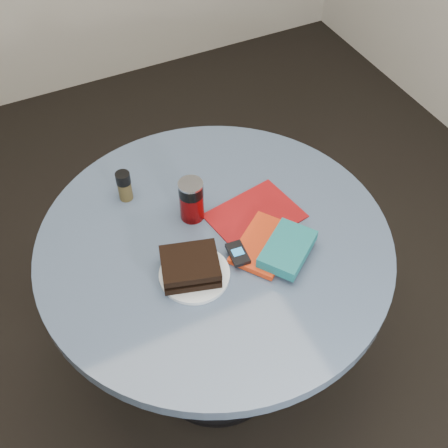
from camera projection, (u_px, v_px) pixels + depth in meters
name	position (u px, v px, depth m)	size (l,w,h in m)	color
ground	(217.00, 365.00, 2.13)	(4.00, 4.00, 0.00)	black
table	(215.00, 274.00, 1.69)	(1.00, 1.00, 0.75)	black
plate	(195.00, 274.00, 1.48)	(0.19, 0.19, 0.01)	white
sandwich	(190.00, 266.00, 1.46)	(0.18, 0.16, 0.05)	black
soda_can	(191.00, 200.00, 1.58)	(0.07, 0.07, 0.13)	#5C0405
pepper_grinder	(124.00, 186.00, 1.64)	(0.05, 0.05, 0.10)	#453B1D
magazine	(255.00, 216.00, 1.62)	(0.25, 0.19, 0.00)	maroon
red_book	(265.00, 245.00, 1.54)	(0.20, 0.13, 0.02)	#B62D0E
novel	(288.00, 249.00, 1.50)	(0.17, 0.11, 0.03)	#145C61
mp3_player	(238.00, 253.00, 1.50)	(0.05, 0.08, 0.01)	black
headphones	(283.00, 263.00, 1.50)	(0.10, 0.05, 0.02)	black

